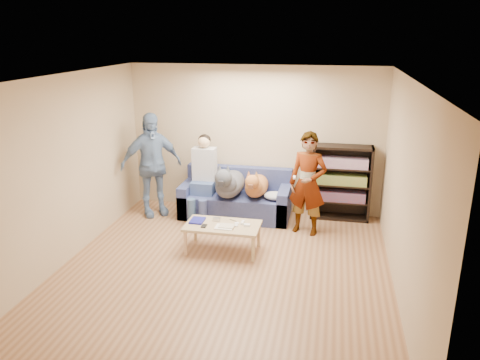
% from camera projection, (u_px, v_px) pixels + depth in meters
% --- Properties ---
extents(ground, '(5.00, 5.00, 0.00)m').
position_uv_depth(ground, '(223.00, 273.00, 6.36)').
color(ground, '#8F5E3C').
rests_on(ground, ground).
extents(ceiling, '(5.00, 5.00, 0.00)m').
position_uv_depth(ceiling, '(220.00, 78.00, 5.57)').
color(ceiling, white).
rests_on(ceiling, ground).
extents(wall_back, '(4.50, 0.00, 4.50)m').
position_uv_depth(wall_back, '(255.00, 139.00, 8.30)').
color(wall_back, tan).
rests_on(wall_back, ground).
extents(wall_front, '(4.50, 0.00, 4.50)m').
position_uv_depth(wall_front, '(146.00, 279.00, 3.63)').
color(wall_front, tan).
rests_on(wall_front, ground).
extents(wall_left, '(0.00, 5.00, 5.00)m').
position_uv_depth(wall_left, '(62.00, 172.00, 6.39)').
color(wall_left, tan).
rests_on(wall_left, ground).
extents(wall_right, '(0.00, 5.00, 5.00)m').
position_uv_depth(wall_right, '(406.00, 193.00, 5.54)').
color(wall_right, tan).
rests_on(wall_right, ground).
extents(blanket, '(0.36, 0.31, 0.13)m').
position_uv_depth(blanket, '(275.00, 196.00, 7.87)').
color(blanket, '#B2B2B7').
rests_on(blanket, sofa).
extents(person_standing_right, '(0.69, 0.54, 1.66)m').
position_uv_depth(person_standing_right, '(308.00, 184.00, 7.40)').
color(person_standing_right, gray).
rests_on(person_standing_right, ground).
extents(person_standing_left, '(1.12, 1.01, 1.83)m').
position_uv_depth(person_standing_left, '(151.00, 165.00, 8.13)').
color(person_standing_left, '#7094B3').
rests_on(person_standing_left, ground).
extents(held_controller, '(0.05, 0.12, 0.03)m').
position_uv_depth(held_controller, '(294.00, 177.00, 7.20)').
color(held_controller, white).
rests_on(held_controller, person_standing_right).
extents(notebook_blue, '(0.20, 0.26, 0.03)m').
position_uv_depth(notebook_blue, '(197.00, 220.00, 7.00)').
color(notebook_blue, navy).
rests_on(notebook_blue, coffee_table).
extents(papers, '(0.26, 0.20, 0.02)m').
position_uv_depth(papers, '(224.00, 227.00, 6.77)').
color(papers, white).
rests_on(papers, coffee_table).
extents(magazine, '(0.22, 0.17, 0.01)m').
position_uv_depth(magazine, '(227.00, 226.00, 6.78)').
color(magazine, beige).
rests_on(magazine, coffee_table).
extents(camera_silver, '(0.11, 0.06, 0.05)m').
position_uv_depth(camera_silver, '(217.00, 219.00, 7.00)').
color(camera_silver, '#BDBCC1').
rests_on(camera_silver, coffee_table).
extents(controller_a, '(0.04, 0.13, 0.03)m').
position_uv_depth(controller_a, '(243.00, 223.00, 6.91)').
color(controller_a, silver).
rests_on(controller_a, coffee_table).
extents(controller_b, '(0.09, 0.06, 0.03)m').
position_uv_depth(controller_b, '(247.00, 225.00, 6.82)').
color(controller_b, white).
rests_on(controller_b, coffee_table).
extents(headphone_cup_a, '(0.07, 0.07, 0.02)m').
position_uv_depth(headphone_cup_a, '(236.00, 226.00, 6.82)').
color(headphone_cup_a, white).
rests_on(headphone_cup_a, coffee_table).
extents(headphone_cup_b, '(0.07, 0.07, 0.02)m').
position_uv_depth(headphone_cup_b, '(237.00, 223.00, 6.89)').
color(headphone_cup_b, white).
rests_on(headphone_cup_b, coffee_table).
extents(pen_orange, '(0.13, 0.06, 0.01)m').
position_uv_depth(pen_orange, '(219.00, 229.00, 6.73)').
color(pen_orange, orange).
rests_on(pen_orange, coffee_table).
extents(pen_black, '(0.13, 0.08, 0.01)m').
position_uv_depth(pen_black, '(233.00, 220.00, 7.02)').
color(pen_black, black).
rests_on(pen_black, coffee_table).
extents(wallet, '(0.07, 0.12, 0.02)m').
position_uv_depth(wallet, '(204.00, 226.00, 6.81)').
color(wallet, black).
rests_on(wallet, coffee_table).
extents(sofa, '(1.90, 0.85, 0.82)m').
position_uv_depth(sofa, '(236.00, 200.00, 8.28)').
color(sofa, '#515B93').
rests_on(sofa, ground).
extents(person_seated, '(0.40, 0.73, 1.47)m').
position_uv_depth(person_seated, '(203.00, 174.00, 8.12)').
color(person_seated, '#3C4D85').
rests_on(person_seated, sofa).
extents(dog_gray, '(0.47, 1.28, 0.68)m').
position_uv_depth(dog_gray, '(229.00, 183.00, 7.94)').
color(dog_gray, '#4E5058').
rests_on(dog_gray, sofa).
extents(dog_tan, '(0.39, 1.15, 0.56)m').
position_uv_depth(dog_tan, '(256.00, 186.00, 7.97)').
color(dog_tan, '#C8643D').
rests_on(dog_tan, sofa).
extents(coffee_table, '(1.10, 0.60, 0.42)m').
position_uv_depth(coffee_table, '(223.00, 227.00, 6.89)').
color(coffee_table, tan).
rests_on(coffee_table, ground).
extents(bookshelf, '(1.00, 0.34, 1.30)m').
position_uv_depth(bookshelf, '(341.00, 181.00, 8.04)').
color(bookshelf, black).
rests_on(bookshelf, ground).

